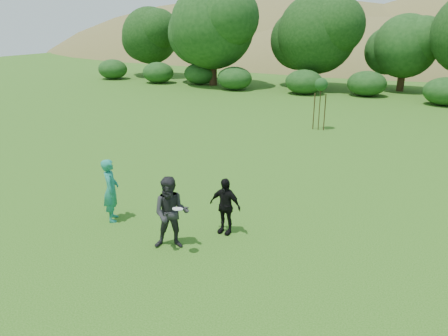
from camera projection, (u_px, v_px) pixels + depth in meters
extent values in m
plane|color=#19470C|center=(177.00, 235.00, 12.38)|extent=(120.00, 120.00, 0.00)
imported|color=#1C7F6A|center=(111.00, 190.00, 13.04)|extent=(0.78, 0.84, 1.93)
imported|color=#242426|center=(171.00, 213.00, 11.43)|extent=(1.20, 1.10, 1.99)
imported|color=black|center=(225.00, 206.00, 12.29)|extent=(0.99, 0.46, 1.65)
cylinder|color=white|center=(178.00, 209.00, 10.92)|extent=(0.27, 0.27, 0.07)
cylinder|color=#382816|center=(320.00, 107.00, 23.86)|extent=(0.05, 0.05, 2.50)
sphere|color=#184217|center=(321.00, 84.00, 23.45)|extent=(0.70, 0.70, 0.70)
cylinder|color=#3B2A17|center=(314.00, 111.00, 24.06)|extent=(0.06, 0.06, 2.00)
cylinder|color=#382816|center=(325.00, 112.00, 23.81)|extent=(0.06, 0.06, 2.00)
ellipsoid|color=olive|center=(261.00, 115.00, 86.17)|extent=(110.00, 70.00, 44.00)
ellipsoid|color=olive|center=(355.00, 114.00, 66.18)|extent=(80.00, 50.00, 28.00)
cylinder|color=#3A2616|center=(151.00, 64.00, 46.64)|extent=(0.65, 0.65, 2.62)
sphere|color=#194214|center=(150.00, 35.00, 45.70)|extent=(5.80, 5.80, 5.80)
cylinder|color=#3A2616|center=(213.00, 68.00, 40.24)|extent=(0.73, 0.73, 3.15)
sphere|color=#194214|center=(213.00, 26.00, 39.06)|extent=(7.54, 7.54, 7.54)
cylinder|color=#3A2616|center=(314.00, 73.00, 38.22)|extent=(0.68, 0.68, 2.80)
sphere|color=#194214|center=(317.00, 34.00, 37.17)|extent=(6.73, 6.73, 6.73)
cylinder|color=#3A2616|center=(401.00, 78.00, 37.07)|extent=(0.60, 0.60, 2.27)
sphere|color=#194214|center=(405.00, 46.00, 36.24)|extent=(5.22, 5.22, 5.22)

